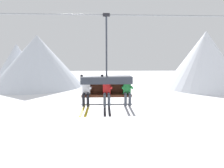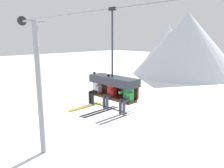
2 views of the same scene
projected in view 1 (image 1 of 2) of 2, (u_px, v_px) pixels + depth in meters
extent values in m
cone|color=silver|center=(18.00, 64.00, 50.85)|extent=(14.00, 14.00, 11.68)
cone|color=silver|center=(38.00, 61.00, 46.59)|extent=(23.46, 23.46, 13.57)
cone|color=white|center=(204.00, 60.00, 43.16)|extent=(18.73, 18.73, 14.09)
cylinder|color=gray|center=(122.00, 15.00, 7.02)|extent=(19.02, 0.05, 0.05)
cube|color=#512819|center=(107.00, 95.00, 7.46)|extent=(2.10, 0.48, 0.10)
cube|color=#512819|center=(107.00, 88.00, 7.69)|extent=(2.10, 0.08, 0.45)
cube|color=#2D333D|center=(107.00, 80.00, 7.42)|extent=(2.14, 0.68, 0.30)
cylinder|color=black|center=(107.00, 104.00, 7.19)|extent=(2.10, 0.04, 0.04)
cylinder|color=#2D333D|center=(106.00, 47.00, 7.17)|extent=(0.07, 0.07, 2.43)
cube|color=black|center=(106.00, 15.00, 6.99)|extent=(0.28, 0.12, 0.12)
cube|color=silver|center=(86.00, 88.00, 7.35)|extent=(0.32, 0.22, 0.52)
sphere|color=black|center=(86.00, 80.00, 7.30)|extent=(0.22, 0.22, 0.22)
ellipsoid|color=black|center=(86.00, 80.00, 7.20)|extent=(0.17, 0.04, 0.08)
cylinder|color=black|center=(84.00, 94.00, 7.21)|extent=(0.11, 0.34, 0.11)
cylinder|color=black|center=(88.00, 94.00, 7.22)|extent=(0.11, 0.34, 0.11)
cylinder|color=black|center=(84.00, 101.00, 7.08)|extent=(0.11, 0.11, 0.48)
cylinder|color=black|center=(88.00, 101.00, 7.09)|extent=(0.11, 0.11, 0.48)
cube|color=gold|center=(83.00, 110.00, 6.83)|extent=(0.09, 1.70, 0.02)
cube|color=gold|center=(87.00, 110.00, 6.83)|extent=(0.09, 1.70, 0.02)
cylinder|color=silver|center=(82.00, 80.00, 7.30)|extent=(0.09, 0.09, 0.30)
sphere|color=black|center=(82.00, 76.00, 7.27)|extent=(0.11, 0.11, 0.11)
cylinder|color=silver|center=(90.00, 88.00, 7.21)|extent=(0.09, 0.30, 0.09)
cube|color=red|center=(107.00, 88.00, 7.39)|extent=(0.32, 0.22, 0.52)
sphere|color=black|center=(107.00, 80.00, 7.34)|extent=(0.22, 0.22, 0.22)
ellipsoid|color=black|center=(107.00, 80.00, 7.24)|extent=(0.17, 0.04, 0.08)
cylinder|color=#3D424C|center=(105.00, 94.00, 7.25)|extent=(0.11, 0.34, 0.11)
cylinder|color=#3D424C|center=(109.00, 94.00, 7.26)|extent=(0.11, 0.34, 0.11)
cylinder|color=#3D424C|center=(105.00, 100.00, 7.12)|extent=(0.11, 0.11, 0.48)
cylinder|color=#3D424C|center=(109.00, 100.00, 7.13)|extent=(0.11, 0.11, 0.48)
cube|color=#232328|center=(105.00, 109.00, 6.87)|extent=(0.09, 1.70, 0.02)
cube|color=#232328|center=(109.00, 109.00, 6.87)|extent=(0.09, 1.70, 0.02)
cylinder|color=red|center=(102.00, 80.00, 7.33)|extent=(0.09, 0.09, 0.30)
sphere|color=black|center=(102.00, 76.00, 7.31)|extent=(0.11, 0.11, 0.11)
cylinder|color=red|center=(111.00, 88.00, 7.25)|extent=(0.09, 0.30, 0.09)
cube|color=#23843D|center=(127.00, 88.00, 7.43)|extent=(0.32, 0.22, 0.52)
sphere|color=maroon|center=(127.00, 79.00, 7.38)|extent=(0.22, 0.22, 0.22)
ellipsoid|color=black|center=(127.00, 80.00, 7.28)|extent=(0.17, 0.04, 0.08)
cylinder|color=#3D424C|center=(125.00, 94.00, 7.29)|extent=(0.11, 0.34, 0.11)
cylinder|color=#3D424C|center=(129.00, 94.00, 7.30)|extent=(0.11, 0.34, 0.11)
cylinder|color=#3D424C|center=(126.00, 100.00, 7.16)|extent=(0.11, 0.11, 0.48)
cylinder|color=#3D424C|center=(130.00, 100.00, 7.17)|extent=(0.11, 0.11, 0.48)
cube|color=#B2B2BC|center=(126.00, 109.00, 6.90)|extent=(0.09, 1.70, 0.02)
cube|color=#B2B2BC|center=(131.00, 109.00, 6.91)|extent=(0.09, 1.70, 0.02)
cylinder|color=#23843D|center=(123.00, 88.00, 7.27)|extent=(0.09, 0.30, 0.09)
cylinder|color=#23843D|center=(132.00, 87.00, 7.29)|extent=(0.09, 0.30, 0.09)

